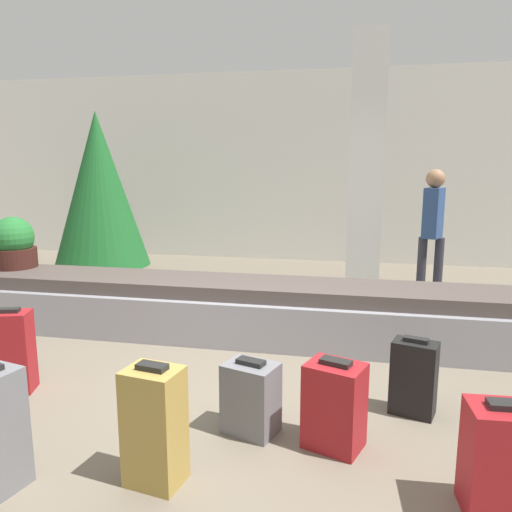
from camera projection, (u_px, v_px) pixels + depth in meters
The scene contains 13 objects.
ground_plane at pixel (223, 391), 3.72m from camera, with size 18.00×18.00×0.00m, color #6B6051.
back_wall at pixel (304, 168), 8.50m from camera, with size 18.00×0.06×3.20m.
carousel at pixel (256, 311), 4.84m from camera, with size 8.87×0.84×0.56m.
pillar at pixel (366, 169), 6.06m from camera, with size 0.41×0.41×3.20m.
suitcase_0 at pixel (414, 377), 3.35m from camera, with size 0.33×0.26×0.54m.
suitcase_1 at pixel (154, 426), 2.61m from camera, with size 0.32×0.27×0.67m.
suitcase_2 at pixel (334, 405), 2.95m from camera, with size 0.39×0.35×0.55m.
suitcase_4 at pixel (505, 461), 2.38m from camera, with size 0.38×0.28×0.58m.
suitcase_5 at pixel (251, 398), 3.12m from camera, with size 0.38×0.32×0.48m.
suitcase_7 at pixel (12, 351), 3.68m from camera, with size 0.33×0.27×0.64m.
potted_plant_1 at pixel (13, 244), 5.40m from camera, with size 0.47×0.47×0.55m.
traveler_0 at pixel (433, 223), 6.11m from camera, with size 0.31×0.36×1.60m.
decorated_tree at pixel (99, 190), 7.24m from camera, with size 1.38×1.38×2.41m.
Camera 1 is at (0.94, -3.35, 1.67)m, focal length 35.00 mm.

